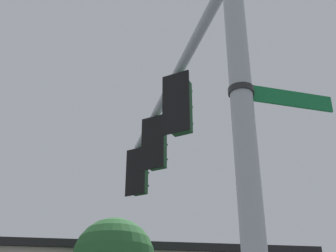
% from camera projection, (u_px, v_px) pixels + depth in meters
% --- Properties ---
extents(signal_pole, '(0.28, 0.28, 7.31)m').
position_uv_depth(signal_pole, '(247.00, 166.00, 5.25)').
color(signal_pole, '#ADB2B7').
rests_on(signal_pole, ground).
extents(mast_arm, '(5.28, 5.58, 0.18)m').
position_uv_depth(mast_arm, '(164.00, 100.00, 9.82)').
color(mast_arm, '#ADB2B7').
extents(traffic_light_nearest_pole, '(0.54, 0.49, 1.31)m').
position_uv_depth(traffic_light_nearest_pole, '(181.00, 106.00, 8.47)').
color(traffic_light_nearest_pole, black).
extents(traffic_light_mid_inner, '(0.54, 0.49, 1.31)m').
position_uv_depth(traffic_light_mid_inner, '(157.00, 145.00, 10.00)').
color(traffic_light_mid_inner, black).
extents(traffic_light_mid_outer, '(0.54, 0.49, 1.31)m').
position_uv_depth(traffic_light_mid_outer, '(139.00, 173.00, 11.53)').
color(traffic_light_mid_outer, black).
extents(street_name_sign, '(1.10, 1.05, 0.22)m').
position_uv_depth(street_name_sign, '(266.00, 95.00, 5.78)').
color(street_name_sign, '#147238').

